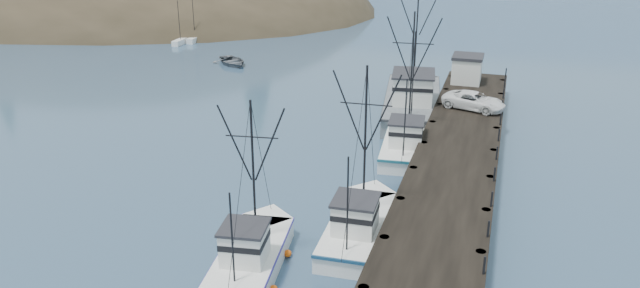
# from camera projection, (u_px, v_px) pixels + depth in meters

# --- Properties ---
(ground) EXTENTS (400.00, 400.00, 0.00)m
(ground) POSITION_uv_depth(u_px,v_px,m) (193.00, 246.00, 37.38)
(ground) COLOR navy
(ground) RESTS_ON ground
(pier) EXTENTS (6.00, 44.00, 2.00)m
(pier) POSITION_uv_depth(u_px,v_px,m) (458.00, 150.00, 47.16)
(pier) COLOR black
(pier) RESTS_ON ground
(headland) EXTENTS (134.80, 78.00, 51.00)m
(headland) POSITION_uv_depth(u_px,v_px,m) (50.00, 22.00, 129.42)
(headland) COLOR #382D1E
(headland) RESTS_ON ground
(moored_sailboats) EXTENTS (15.11, 18.93, 6.35)m
(moored_sailboats) POSITION_uv_depth(u_px,v_px,m) (186.00, 28.00, 98.35)
(moored_sailboats) COLOR white
(moored_sailboats) RESTS_ON ground
(trawler_near) EXTENTS (3.86, 10.68, 10.91)m
(trawler_near) POSITION_uv_depth(u_px,v_px,m) (360.00, 224.00, 38.13)
(trawler_near) COLOR white
(trawler_near) RESTS_ON ground
(trawler_mid) EXTENTS (4.38, 9.87, 9.92)m
(trawler_mid) POSITION_uv_depth(u_px,v_px,m) (252.00, 253.00, 35.05)
(trawler_mid) COLOR white
(trawler_mid) RESTS_ON ground
(trawler_far) EXTENTS (4.54, 11.42, 11.62)m
(trawler_far) POSITION_uv_depth(u_px,v_px,m) (407.00, 142.00, 51.02)
(trawler_far) COLOR white
(trawler_far) RESTS_ON ground
(work_vessel) EXTENTS (7.14, 17.55, 14.33)m
(work_vessel) POSITION_uv_depth(u_px,v_px,m) (412.00, 100.00, 60.26)
(work_vessel) COLOR slate
(work_vessel) RESTS_ON ground
(pier_shed) EXTENTS (3.00, 3.20, 2.80)m
(pier_shed) POSITION_uv_depth(u_px,v_px,m) (467.00, 69.00, 62.79)
(pier_shed) COLOR silver
(pier_shed) RESTS_ON pier
(pickup_truck) EXTENTS (5.98, 4.02, 1.52)m
(pickup_truck) POSITION_uv_depth(u_px,v_px,m) (474.00, 101.00, 55.00)
(pickup_truck) COLOR white
(pickup_truck) RESTS_ON pier
(motorboat) EXTENTS (6.79, 6.74, 1.16)m
(motorboat) POSITION_uv_depth(u_px,v_px,m) (232.00, 64.00, 78.10)
(motorboat) COLOR #595D63
(motorboat) RESTS_ON ground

